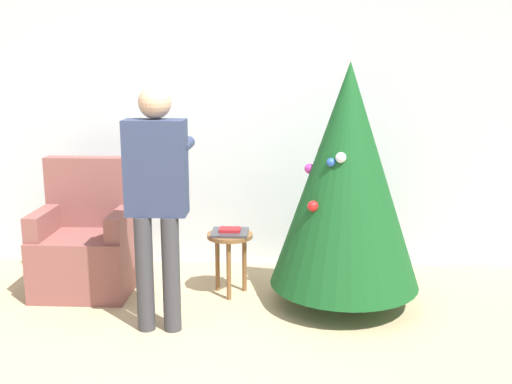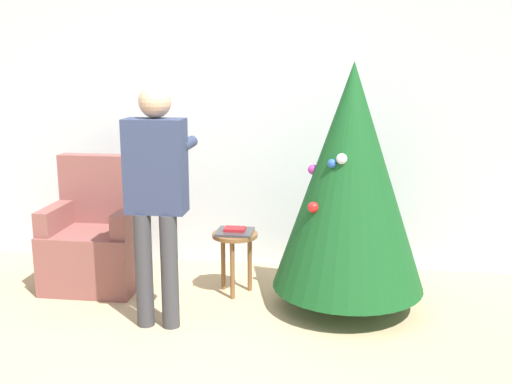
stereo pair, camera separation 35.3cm
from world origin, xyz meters
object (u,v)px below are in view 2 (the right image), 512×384
at_px(armchair, 97,241).
at_px(side_stool, 235,245).
at_px(christmas_tree, 351,178).
at_px(person_standing, 156,186).

distance_m(armchair, side_stool, 1.15).
distance_m(christmas_tree, side_stool, 1.06).
distance_m(christmas_tree, person_standing, 1.37).
bearing_deg(christmas_tree, side_stool, 170.02).
relative_size(armchair, side_stool, 2.12).
bearing_deg(person_standing, christmas_tree, 19.45).
xyz_separation_m(armchair, side_stool, (1.15, -0.05, 0.03)).
relative_size(christmas_tree, person_standing, 1.09).
distance_m(christmas_tree, armchair, 2.12).
relative_size(armchair, person_standing, 0.63).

